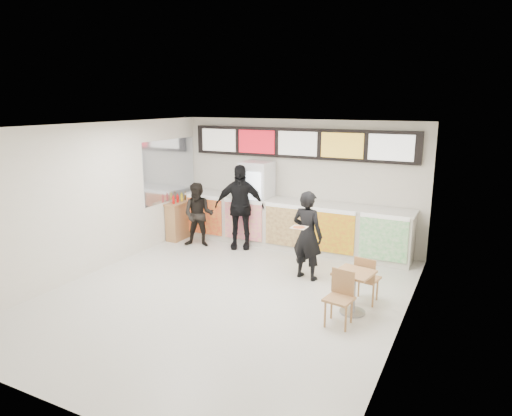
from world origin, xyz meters
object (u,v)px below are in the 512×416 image
Objects in this scene: service_counter at (292,224)px; drinks_fridge at (257,203)px; cafe_table at (354,284)px; customer_main at (307,235)px; customer_mid at (240,207)px; customer_left at (199,215)px; condiment_ledge at (180,220)px.

service_counter is 2.78× the size of drinks_fridge.
service_counter is 3.53m from cafe_table.
drinks_fridge reaches higher than customer_main.
drinks_fridge is 1.14× the size of customer_main.
customer_main is (1.93, -1.67, -0.12)m from drinks_fridge.
customer_mid is at bearing -106.58° from drinks_fridge.
service_counter is at bearing 4.32° from customer_left.
service_counter is 3.61× the size of customer_left.
drinks_fridge is 0.58m from customer_mid.
service_counter is at bearing -47.75° from customer_main.
customer_main reaches higher than cafe_table.
drinks_fridge is 1.30× the size of customer_left.
customer_main is 1.56× the size of condiment_ledge.
customer_main is at bearing -40.81° from drinks_fridge.
drinks_fridge is 1.00× the size of customer_mid.
drinks_fridge is at bearing -29.70° from customer_main.
drinks_fridge is at bearing 51.29° from customer_mid.
condiment_ledge is (-3.82, 1.09, -0.40)m from customer_main.
customer_left reaches higher than cafe_table.
customer_mid reaches higher than condiment_ledge.
cafe_table is (4.25, -1.87, -0.27)m from customer_left.
customer_mid is (-2.10, 1.11, 0.12)m from customer_main.
drinks_fridge is 1.43m from customer_left.
cafe_table is at bearing 149.26° from customer_main.
condiment_ledge is at bearing -163.00° from drinks_fridge.
customer_mid reaches higher than customer_left.
customer_left is at bearing -156.85° from service_counter.
service_counter is at bearing 138.54° from cafe_table.
customer_left is 0.89m from condiment_ledge.
customer_mid is 1.79m from condiment_ledge.
customer_main is 1.67m from cafe_table.
drinks_fridge reaches higher than customer_left.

